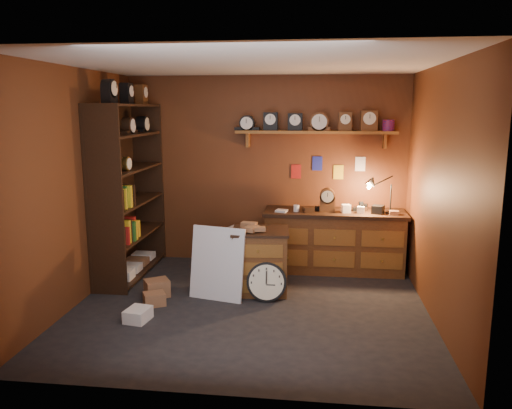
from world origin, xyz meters
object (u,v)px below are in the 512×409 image
object	(u,v)px
low_cabinet	(260,258)
big_round_clock	(267,282)
workbench	(334,237)
shelving_unit	(126,184)

from	to	relation	value
low_cabinet	big_round_clock	world-z (taller)	low_cabinet
workbench	big_round_clock	bearing A→B (deg)	-123.17
shelving_unit	workbench	distance (m)	2.93
big_round_clock	workbench	bearing A→B (deg)	56.83
low_cabinet	workbench	bearing A→B (deg)	41.43
workbench	low_cabinet	size ratio (longest dim) A/B	2.22
workbench	low_cabinet	xyz separation A→B (m)	(-0.92, -0.95, -0.05)
big_round_clock	low_cabinet	bearing A→B (deg)	109.94
workbench	big_round_clock	size ratio (longest dim) A/B	4.11
low_cabinet	big_round_clock	size ratio (longest dim) A/B	1.85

